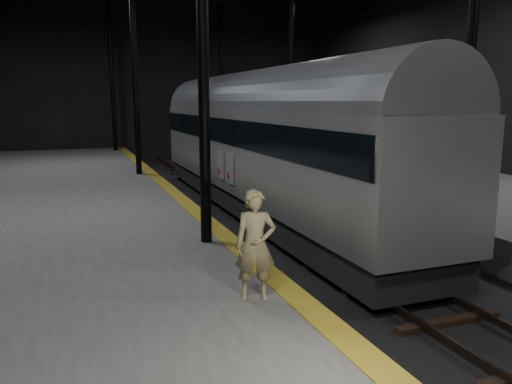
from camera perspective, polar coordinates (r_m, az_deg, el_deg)
ground at (r=17.20m, az=3.24°, el=-4.18°), size 44.00×44.00×0.00m
platform_left at (r=15.71m, az=-22.74°, el=-4.50°), size 9.00×43.80×1.00m
platform_right at (r=21.19m, az=22.16°, el=-0.78°), size 9.00×43.80×1.00m
tactile_strip at (r=15.97m, az=-7.47°, el=-1.68°), size 0.50×43.80×0.01m
track at (r=17.18m, az=3.24°, el=-3.96°), size 2.40×43.00×0.24m
train at (r=18.91m, az=0.39°, el=6.30°), size 2.98×19.93×5.33m
woman at (r=8.37m, az=-0.07°, el=-6.11°), size 0.79×0.64×1.88m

